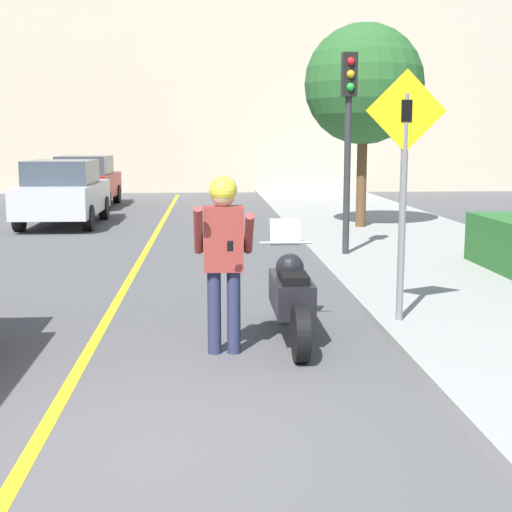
{
  "coord_description": "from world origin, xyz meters",
  "views": [
    {
      "loc": [
        0.68,
        -4.84,
        2.18
      ],
      "look_at": [
        1.19,
        2.99,
        0.9
      ],
      "focal_mm": 50.0,
      "sensor_mm": 36.0,
      "label": 1
    }
  ],
  "objects": [
    {
      "name": "person_biker",
      "position": [
        0.81,
        2.28,
        1.14
      ],
      "size": [
        0.59,
        0.49,
        1.83
      ],
      "color": "#282D4C",
      "rests_on": "ground"
    },
    {
      "name": "building_backdrop",
      "position": [
        0.0,
        26.0,
        4.61
      ],
      "size": [
        28.0,
        1.2,
        9.22
      ],
      "color": "beige",
      "rests_on": "ground"
    },
    {
      "name": "parked_car_silver",
      "position": [
        -3.09,
        13.86,
        0.86
      ],
      "size": [
        1.88,
        4.2,
        1.68
      ],
      "color": "black",
      "rests_on": "ground"
    },
    {
      "name": "crossing_sign",
      "position": [
        2.86,
        3.05,
        1.83
      ],
      "size": [
        0.91,
        0.08,
        2.83
      ],
      "color": "slate",
      "rests_on": "sidewalk_curb"
    },
    {
      "name": "motorcycle",
      "position": [
        1.56,
        2.8,
        0.49
      ],
      "size": [
        0.62,
        2.25,
        1.27
      ],
      "color": "black",
      "rests_on": "ground"
    },
    {
      "name": "traffic_light",
      "position": [
        3.17,
        7.94,
        2.62
      ],
      "size": [
        0.26,
        0.3,
        3.58
      ],
      "color": "#2D2D30",
      "rests_on": "sidewalk_curb"
    },
    {
      "name": "ground_plane",
      "position": [
        0.0,
        0.0,
        0.0
      ],
      "size": [
        80.0,
        80.0,
        0.0
      ],
      "primitive_type": "plane",
      "color": "#4C4C4F"
    },
    {
      "name": "road_center_line",
      "position": [
        -0.6,
        6.0,
        0.0
      ],
      "size": [
        0.12,
        36.0,
        0.01
      ],
      "color": "yellow",
      "rests_on": "ground"
    },
    {
      "name": "parked_car_red",
      "position": [
        -3.4,
        19.19,
        0.86
      ],
      "size": [
        1.88,
        4.2,
        1.68
      ],
      "color": "black",
      "rests_on": "ground"
    },
    {
      "name": "street_tree",
      "position": [
        4.32,
        12.07,
        3.47
      ],
      "size": [
        2.8,
        2.8,
        4.76
      ],
      "color": "brown",
      "rests_on": "sidewalk_curb"
    }
  ]
}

